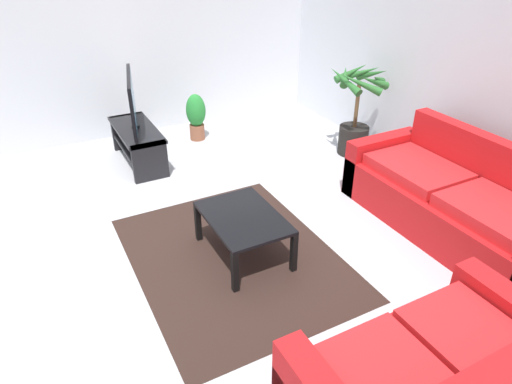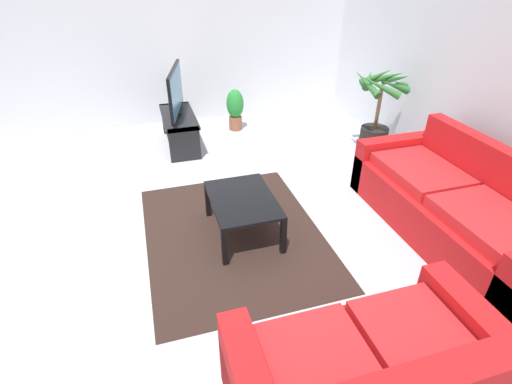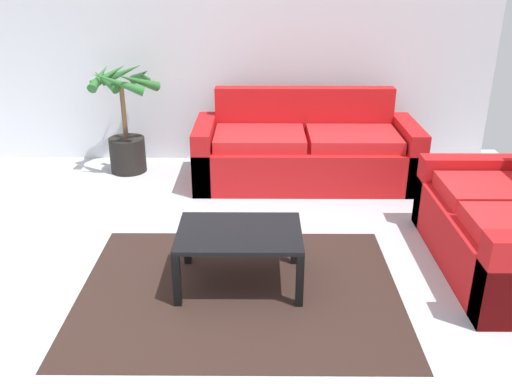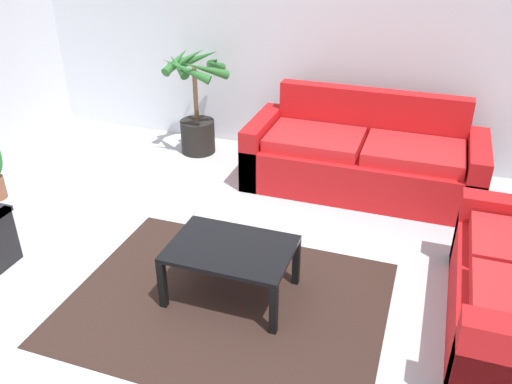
{
  "view_description": "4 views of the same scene",
  "coord_description": "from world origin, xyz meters",
  "views": [
    {
      "loc": [
        3.29,
        -1.12,
        2.55
      ],
      "look_at": [
        0.27,
        0.47,
        0.59
      ],
      "focal_mm": 31.87,
      "sensor_mm": 36.0,
      "label": 1
    },
    {
      "loc": [
        3.34,
        -0.45,
        2.39
      ],
      "look_at": [
        0.48,
        0.41,
        0.56
      ],
      "focal_mm": 27.17,
      "sensor_mm": 36.0,
      "label": 2
    },
    {
      "loc": [
        0.46,
        -3.01,
        2.12
      ],
      "look_at": [
        0.43,
        0.85,
        0.48
      ],
      "focal_mm": 38.46,
      "sensor_mm": 36.0,
      "label": 3
    },
    {
      "loc": [
        1.49,
        -2.51,
        2.5
      ],
      "look_at": [
        0.32,
        0.85,
        0.57
      ],
      "focal_mm": 37.58,
      "sensor_mm": 36.0,
      "label": 4
    }
  ],
  "objects": [
    {
      "name": "area_rug",
      "position": [
        0.32,
        0.22,
        0.0
      ],
      "size": [
        2.2,
        1.7,
        0.01
      ],
      "primitive_type": "cube",
      "color": "black",
      "rests_on": "ground"
    },
    {
      "name": "couch_main",
      "position": [
        0.92,
        2.28,
        0.3
      ],
      "size": [
        2.22,
        0.9,
        0.9
      ],
      "color": "red",
      "rests_on": "ground"
    },
    {
      "name": "coffee_table",
      "position": [
        0.32,
        0.32,
        0.36
      ],
      "size": [
        0.85,
        0.6,
        0.41
      ],
      "color": "black",
      "rests_on": "ground"
    },
    {
      "name": "potted_palm",
      "position": [
        -0.95,
        2.55,
        0.52
      ],
      "size": [
        0.76,
        0.75,
        1.16
      ],
      "color": "black",
      "rests_on": "ground"
    },
    {
      "name": "couch_loveseat",
      "position": [
        2.28,
        0.56,
        0.3
      ],
      "size": [
        0.9,
        1.58,
        0.9
      ],
      "color": "red",
      "rests_on": "ground"
    },
    {
      "name": "ground_plane",
      "position": [
        0.0,
        0.0,
        0.0
      ],
      "size": [
        6.6,
        6.6,
        0.0
      ],
      "primitive_type": "plane",
      "color": "#B2B2B7"
    },
    {
      "name": "wall_back",
      "position": [
        0.0,
        3.0,
        1.35
      ],
      "size": [
        6.0,
        0.06,
        2.7
      ],
      "primitive_type": "cube",
      "color": "silver",
      "rests_on": "ground"
    }
  ]
}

